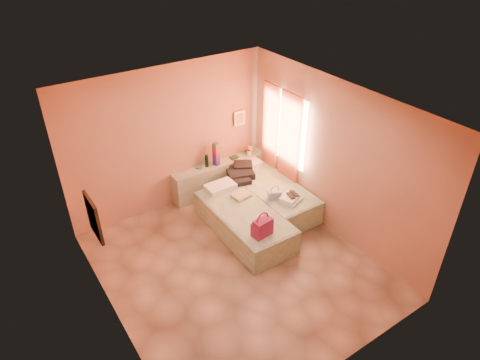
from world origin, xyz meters
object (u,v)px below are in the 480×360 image
at_px(flower_vase, 249,149).
at_px(towel_stack, 291,199).
at_px(green_book, 234,157).
at_px(bed_left, 244,222).
at_px(water_bottle, 207,161).
at_px(blue_handbag, 274,195).
at_px(headboard_ledge, 220,177).
at_px(bed_right, 270,195).
at_px(magenta_handbag, 262,227).

xyz_separation_m(flower_vase, towel_stack, (-0.20, -1.64, -0.23)).
bearing_deg(green_book, flower_vase, -11.74).
relative_size(bed_left, water_bottle, 7.90).
relative_size(blue_handbag, towel_stack, 0.70).
height_order(flower_vase, blue_handbag, flower_vase).
bearing_deg(bed_left, flower_vase, 53.25).
height_order(headboard_ledge, water_bottle, water_bottle).
xyz_separation_m(headboard_ledge, water_bottle, (-0.28, 0.02, 0.45)).
xyz_separation_m(bed_left, bed_right, (0.90, 0.40, 0.00)).
bearing_deg(headboard_ledge, blue_handbag, -78.70).
bearing_deg(towel_stack, headboard_ledge, 106.38).
height_order(bed_right, towel_stack, towel_stack).
relative_size(green_book, flower_vase, 0.69).
distance_m(bed_right, green_book, 1.15).
relative_size(bed_left, towel_stack, 5.71).
bearing_deg(magenta_handbag, green_book, 61.02).
bearing_deg(blue_handbag, towel_stack, -26.03).
height_order(headboard_ledge, green_book, green_book).
bearing_deg(towel_stack, green_book, 94.24).
bearing_deg(green_book, bed_right, -82.84).
xyz_separation_m(bed_right, flower_vase, (0.17, 1.00, 0.53)).
xyz_separation_m(green_book, magenta_handbag, (-0.88, -2.17, -0.01)).
distance_m(flower_vase, magenta_handbag, 2.43).
distance_m(bed_right, towel_stack, 0.71).
relative_size(bed_right, flower_vase, 7.98).
bearing_deg(bed_right, flower_vase, 80.84).
xyz_separation_m(bed_left, towel_stack, (0.87, -0.24, 0.30)).
xyz_separation_m(water_bottle, blue_handbag, (0.57, -1.48, -0.20)).
height_order(magenta_handbag, blue_handbag, magenta_handbag).
height_order(bed_left, towel_stack, towel_stack).
height_order(headboard_ledge, towel_stack, headboard_ledge).
relative_size(headboard_ledge, water_bottle, 8.09).
bearing_deg(magenta_handbag, headboard_ledge, 69.82).
height_order(bed_right, blue_handbag, blue_handbag).
height_order(bed_left, blue_handbag, blue_handbag).
bearing_deg(headboard_ledge, bed_right, -63.43).
distance_m(flower_vase, blue_handbag, 1.48).
distance_m(magenta_handbag, blue_handbag, 1.07).
xyz_separation_m(water_bottle, flower_vase, (0.97, -0.07, -0.00)).
xyz_separation_m(flower_vase, magenta_handbag, (-1.21, -2.11, -0.12)).
relative_size(headboard_ledge, bed_left, 1.02).
xyz_separation_m(green_book, flower_vase, (0.33, -0.06, 0.11)).
xyz_separation_m(headboard_ledge, blue_handbag, (0.29, -1.46, 0.25)).
distance_m(green_book, magenta_handbag, 2.34).
distance_m(magenta_handbag, towel_stack, 1.12).
distance_m(water_bottle, magenta_handbag, 2.20).
relative_size(bed_right, blue_handbag, 8.15).
bearing_deg(bed_right, magenta_handbag, -132.29).
bearing_deg(green_book, towel_stack, -86.88).
bearing_deg(bed_left, blue_handbag, 0.11).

